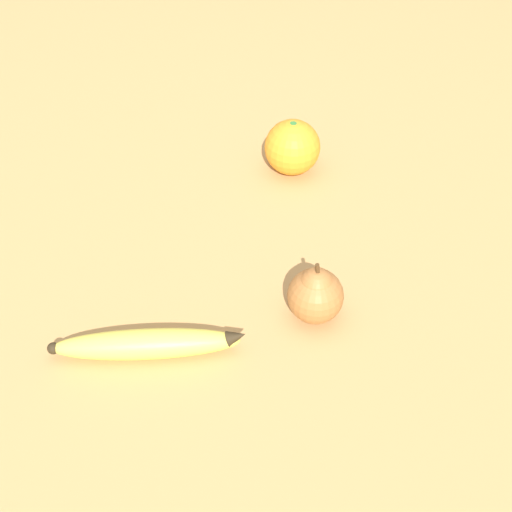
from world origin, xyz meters
TOP-DOWN VIEW (x-y plane):
  - ground_plane at (0.00, 0.00)m, footprint 3.00×3.00m
  - banana at (0.17, -0.07)m, footprint 0.06×0.23m
  - orange at (-0.17, 0.17)m, footprint 0.09×0.09m
  - pear at (0.14, 0.14)m, footprint 0.07×0.07m

SIDE VIEW (x-z plane):
  - ground_plane at x=0.00m, z-range 0.00..0.00m
  - banana at x=0.17m, z-range 0.00..0.04m
  - pear at x=0.14m, z-range -0.01..0.08m
  - orange at x=-0.17m, z-range 0.00..0.09m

